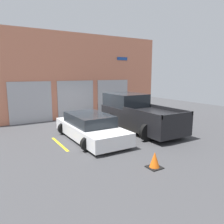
# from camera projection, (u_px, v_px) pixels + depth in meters

# --- Properties ---
(ground_plane) EXTENTS (28.00, 28.00, 0.00)m
(ground_plane) POSITION_uv_depth(u_px,v_px,m) (98.00, 126.00, 12.98)
(ground_plane) COLOR #3D3D3F
(shophouse_building) EXTENTS (13.23, 0.68, 5.80)m
(shophouse_building) POSITION_uv_depth(u_px,v_px,m) (76.00, 77.00, 15.26)
(shophouse_building) COLOR #D17A5B
(shophouse_building) RESTS_ON ground
(pickup_truck) EXTENTS (2.60, 5.27, 1.93)m
(pickup_truck) POSITION_uv_depth(u_px,v_px,m) (137.00, 114.00, 12.11)
(pickup_truck) COLOR black
(pickup_truck) RESTS_ON ground
(sedan_white) EXTENTS (2.22, 4.73, 1.20)m
(sedan_white) POSITION_uv_depth(u_px,v_px,m) (90.00, 127.00, 10.40)
(sedan_white) COLOR white
(sedan_white) RESTS_ON ground
(parking_stripe_far_left) EXTENTS (0.12, 2.20, 0.01)m
(parking_stripe_far_left) POSITION_uv_depth(u_px,v_px,m) (60.00, 144.00, 9.70)
(parking_stripe_far_left) COLOR gold
(parking_stripe_far_left) RESTS_ON ground
(parking_stripe_left) EXTENTS (0.12, 2.20, 0.01)m
(parking_stripe_left) POSITION_uv_depth(u_px,v_px,m) (117.00, 134.00, 11.24)
(parking_stripe_left) COLOR gold
(parking_stripe_left) RESTS_ON ground
(parking_stripe_centre) EXTENTS (0.12, 2.20, 0.01)m
(parking_stripe_centre) POSITION_uv_depth(u_px,v_px,m) (161.00, 127.00, 12.77)
(parking_stripe_centre) COLOR gold
(parking_stripe_centre) RESTS_ON ground
(traffic_cone) EXTENTS (0.47, 0.47, 0.55)m
(traffic_cone) POSITION_uv_depth(u_px,v_px,m) (155.00, 161.00, 7.22)
(traffic_cone) COLOR black
(traffic_cone) RESTS_ON ground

